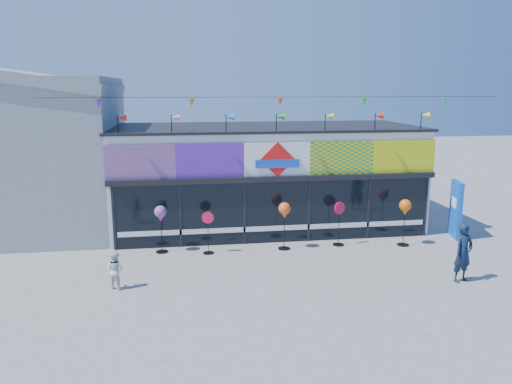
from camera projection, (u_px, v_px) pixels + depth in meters
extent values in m
plane|color=slate|center=(298.00, 276.00, 15.17)|extent=(80.00, 80.00, 0.00)
cube|color=white|center=(265.00, 177.00, 20.56)|extent=(12.00, 5.00, 4.00)
cube|color=black|center=(277.00, 212.00, 18.26)|extent=(11.60, 0.12, 2.30)
cube|color=black|center=(277.00, 179.00, 17.96)|extent=(12.00, 0.30, 0.20)
cube|color=white|center=(277.00, 228.00, 18.36)|extent=(11.40, 0.10, 0.18)
cube|color=black|center=(265.00, 127.00, 20.14)|extent=(12.20, 5.20, 0.10)
cube|color=black|center=(114.00, 218.00, 17.41)|extent=(0.08, 0.14, 2.30)
cube|color=black|center=(180.00, 216.00, 17.74)|extent=(0.08, 0.14, 2.30)
cube|color=black|center=(244.00, 213.00, 18.08)|extent=(0.08, 0.14, 2.30)
cube|color=black|center=(309.00, 211.00, 18.43)|extent=(0.08, 0.14, 2.30)
cube|color=black|center=(368.00, 209.00, 18.76)|extent=(0.08, 0.14, 2.30)
cube|color=black|center=(425.00, 206.00, 19.10)|extent=(0.08, 0.14, 2.30)
cube|color=red|center=(140.00, 162.00, 17.14)|extent=(2.40, 0.08, 1.20)
cube|color=#6124A9|center=(210.00, 161.00, 17.49)|extent=(2.40, 0.08, 1.20)
cube|color=white|center=(277.00, 159.00, 17.84)|extent=(2.40, 0.08, 1.20)
cube|color=yellow|center=(342.00, 158.00, 18.19)|extent=(2.40, 0.08, 1.20)
cube|color=yellow|center=(404.00, 157.00, 18.54)|extent=(2.40, 0.08, 1.20)
cube|color=red|center=(278.00, 160.00, 17.78)|extent=(1.27, 0.06, 1.27)
cube|color=blue|center=(278.00, 164.00, 17.79)|extent=(1.60, 0.05, 0.30)
cube|color=#E14BA9|center=(163.00, 223.00, 17.75)|extent=(0.78, 0.03, 0.78)
cube|color=#1BB46D|center=(196.00, 214.00, 17.87)|extent=(0.92, 0.03, 0.92)
cube|color=#D11354|center=(228.00, 202.00, 17.96)|extent=(0.78, 0.03, 0.78)
cube|color=yellow|center=(261.00, 218.00, 18.26)|extent=(0.92, 0.03, 0.92)
cube|color=#D5476C|center=(292.00, 211.00, 18.38)|extent=(0.78, 0.03, 0.78)
cube|color=#BC28BB|center=(323.00, 203.00, 18.50)|extent=(0.92, 0.03, 0.92)
cube|color=red|center=(353.00, 212.00, 18.75)|extent=(0.78, 0.03, 0.78)
cube|color=yellow|center=(383.00, 205.00, 18.88)|extent=(0.92, 0.03, 0.92)
cylinder|color=black|center=(118.00, 125.00, 17.00)|extent=(0.03, 0.03, 0.70)
cone|color=#FF290D|center=(122.00, 118.00, 16.97)|extent=(0.30, 0.22, 0.22)
cylinder|color=black|center=(171.00, 125.00, 17.27)|extent=(0.03, 0.03, 0.70)
cone|color=#EF4FCB|center=(175.00, 118.00, 17.23)|extent=(0.30, 0.22, 0.22)
cylinder|color=black|center=(226.00, 124.00, 17.54)|extent=(0.03, 0.03, 0.70)
cone|color=blue|center=(230.00, 117.00, 17.51)|extent=(0.30, 0.22, 0.22)
cylinder|color=black|center=(276.00, 124.00, 17.80)|extent=(0.03, 0.03, 0.70)
cone|color=#189617|center=(280.00, 117.00, 17.77)|extent=(0.30, 0.22, 0.22)
cylinder|color=black|center=(325.00, 123.00, 18.07)|extent=(0.03, 0.03, 0.70)
cone|color=yellow|center=(329.00, 116.00, 18.03)|extent=(0.30, 0.22, 0.22)
cylinder|color=black|center=(375.00, 123.00, 18.34)|extent=(0.03, 0.03, 0.70)
cone|color=red|center=(379.00, 116.00, 18.31)|extent=(0.30, 0.22, 0.22)
cylinder|color=black|center=(421.00, 122.00, 18.60)|extent=(0.03, 0.03, 0.70)
cone|color=#F7FF15|center=(425.00, 115.00, 18.57)|extent=(0.30, 0.22, 0.22)
cylinder|color=black|center=(280.00, 97.00, 16.98)|extent=(16.00, 0.01, 0.01)
cone|color=#5B26B1|center=(98.00, 103.00, 16.14)|extent=(0.20, 0.20, 0.28)
cone|color=orange|center=(192.00, 103.00, 16.58)|extent=(0.20, 0.20, 0.28)
cone|color=#C65012|center=(280.00, 102.00, 17.02)|extent=(0.20, 0.20, 0.28)
cone|color=green|center=(364.00, 102.00, 17.45)|extent=(0.20, 0.20, 0.28)
cone|color=green|center=(444.00, 102.00, 17.89)|extent=(0.20, 0.20, 0.28)
cube|color=gray|center=(14.00, 154.00, 19.87)|extent=(8.00, 7.00, 6.00)
cube|color=gray|center=(6.00, 75.00, 19.23)|extent=(8.18, 7.20, 1.54)
cube|color=blue|center=(456.00, 209.00, 18.92)|extent=(0.41, 1.09, 2.17)
cube|color=white|center=(454.00, 203.00, 18.85)|extent=(0.16, 0.48, 0.38)
cylinder|color=black|center=(162.00, 252.00, 17.36)|extent=(0.42, 0.42, 0.03)
cylinder|color=black|center=(161.00, 232.00, 17.22)|extent=(0.03, 0.03, 1.37)
sphere|color=purple|center=(160.00, 212.00, 17.07)|extent=(0.42, 0.42, 0.42)
cone|color=purple|center=(161.00, 219.00, 17.12)|extent=(0.21, 0.21, 0.19)
cylinder|color=black|center=(209.00, 253.00, 17.24)|extent=(0.38, 0.38, 0.03)
cylinder|color=black|center=(208.00, 235.00, 17.11)|extent=(0.02, 0.02, 1.23)
cylinder|color=red|center=(208.00, 218.00, 16.98)|extent=(0.41, 0.14, 0.42)
cylinder|color=black|center=(284.00, 248.00, 17.71)|extent=(0.43, 0.43, 0.03)
cylinder|color=black|center=(284.00, 229.00, 17.56)|extent=(0.03, 0.03, 1.40)
sphere|color=#E75715|center=(285.00, 208.00, 17.41)|extent=(0.43, 0.43, 0.43)
cone|color=#E75715|center=(284.00, 216.00, 17.46)|extent=(0.21, 0.21, 0.19)
cylinder|color=black|center=(338.00, 245.00, 18.14)|extent=(0.41, 0.41, 0.03)
cylinder|color=black|center=(339.00, 227.00, 18.00)|extent=(0.02, 0.02, 1.33)
cylinder|color=red|center=(340.00, 208.00, 17.86)|extent=(0.43, 0.21, 0.45)
cylinder|color=black|center=(403.00, 245.00, 18.12)|extent=(0.43, 0.43, 0.03)
cylinder|color=black|center=(404.00, 226.00, 17.97)|extent=(0.03, 0.03, 1.41)
sphere|color=#E3560B|center=(405.00, 205.00, 17.82)|extent=(0.43, 0.43, 0.43)
cone|color=#E3560B|center=(405.00, 213.00, 17.87)|extent=(0.22, 0.22, 0.19)
imported|color=#111F37|center=(463.00, 253.00, 14.59)|extent=(0.75, 0.61, 1.77)
imported|color=silver|center=(115.00, 270.00, 14.15)|extent=(0.61, 0.53, 1.08)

